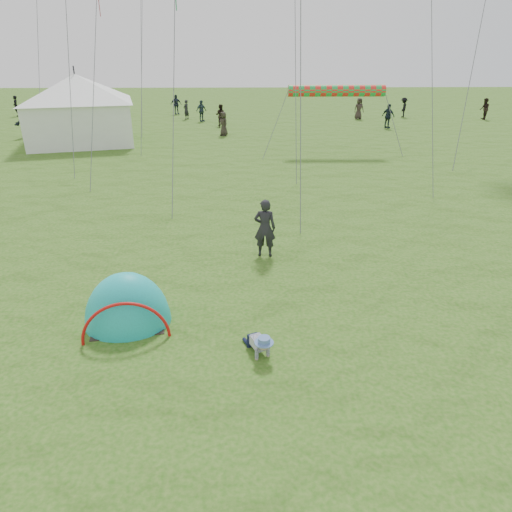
{
  "coord_description": "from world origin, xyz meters",
  "views": [
    {
      "loc": [
        -0.08,
        -7.37,
        5.49
      ],
      "look_at": [
        0.2,
        2.54,
        1.0
      ],
      "focal_mm": 32.0,
      "sensor_mm": 36.0,
      "label": 1
    }
  ],
  "objects_px": {
    "crawling_toddler": "(260,343)",
    "standing_adult": "(265,228)",
    "event_marquee": "(79,107)",
    "popup_tent": "(129,323)"
  },
  "relations": [
    {
      "from": "crawling_toddler",
      "to": "event_marquee",
      "type": "xyz_separation_m",
      "value": [
        -10.59,
        22.97,
        1.97
      ]
    },
    {
      "from": "standing_adult",
      "to": "event_marquee",
      "type": "height_order",
      "value": "event_marquee"
    },
    {
      "from": "event_marquee",
      "to": "crawling_toddler",
      "type": "bearing_deg",
      "value": -79.46
    },
    {
      "from": "crawling_toddler",
      "to": "event_marquee",
      "type": "distance_m",
      "value": 25.37
    },
    {
      "from": "crawling_toddler",
      "to": "standing_adult",
      "type": "xyz_separation_m",
      "value": [
        0.32,
        4.75,
        0.59
      ]
    },
    {
      "from": "crawling_toddler",
      "to": "standing_adult",
      "type": "relative_size",
      "value": 0.4
    },
    {
      "from": "popup_tent",
      "to": "standing_adult",
      "type": "distance_m",
      "value": 4.81
    },
    {
      "from": "popup_tent",
      "to": "standing_adult",
      "type": "xyz_separation_m",
      "value": [
        3.16,
        3.53,
        0.85
      ]
    },
    {
      "from": "popup_tent",
      "to": "event_marquee",
      "type": "distance_m",
      "value": 23.2
    },
    {
      "from": "crawling_toddler",
      "to": "popup_tent",
      "type": "height_order",
      "value": "popup_tent"
    }
  ]
}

